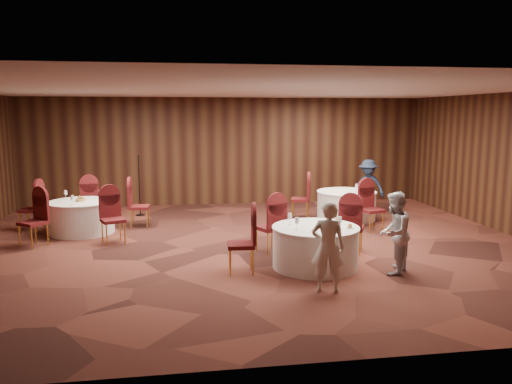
{
  "coord_description": "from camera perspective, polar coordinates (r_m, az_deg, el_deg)",
  "views": [
    {
      "loc": [
        -1.36,
        -9.98,
        2.72
      ],
      "look_at": [
        0.2,
        0.2,
        1.1
      ],
      "focal_mm": 35.0,
      "sensor_mm": 36.0,
      "label": 1
    }
  ],
  "objects": [
    {
      "name": "ground",
      "position": [
        10.43,
        -0.93,
        -6.18
      ],
      "size": [
        12.0,
        12.0,
        0.0
      ],
      "primitive_type": "plane",
      "color": "black",
      "rests_on": "ground"
    },
    {
      "name": "room_shell",
      "position": [
        10.1,
        -0.95,
        4.65
      ],
      "size": [
        12.0,
        12.0,
        12.0
      ],
      "color": "silver",
      "rests_on": "ground"
    },
    {
      "name": "table_main",
      "position": [
        9.0,
        6.79,
        -6.22
      ],
      "size": [
        1.55,
        1.55,
        0.74
      ],
      "color": "white",
      "rests_on": "ground"
    },
    {
      "name": "table_left",
      "position": [
        12.15,
        -19.3,
        -2.7
      ],
      "size": [
        1.48,
        1.48,
        0.74
      ],
      "color": "white",
      "rests_on": "ground"
    },
    {
      "name": "table_right",
      "position": [
        13.14,
        10.28,
        -1.49
      ],
      "size": [
        1.53,
        1.53,
        0.74
      ],
      "color": "white",
      "rests_on": "ground"
    },
    {
      "name": "chairs_main",
      "position": [
        9.47,
        3.85,
        -4.63
      ],
      "size": [
        2.93,
        1.82,
        1.0
      ],
      "color": "#460E13",
      "rests_on": "ground"
    },
    {
      "name": "chairs_left",
      "position": [
        12.14,
        -19.25,
        -2.1
      ],
      "size": [
        3.07,
        3.0,
        1.0
      ],
      "color": "#460E13",
      "rests_on": "ground"
    },
    {
      "name": "chairs_right",
      "position": [
        12.54,
        8.89,
        -1.37
      ],
      "size": [
        1.96,
        2.35,
        1.0
      ],
      "color": "#460E13",
      "rests_on": "ground"
    },
    {
      "name": "tabletop_main",
      "position": [
        8.9,
        7.98,
        -3.36
      ],
      "size": [
        1.09,
        1.03,
        0.22
      ],
      "color": "silver",
      "rests_on": "table_main"
    },
    {
      "name": "tabletop_left",
      "position": [
        12.07,
        -19.44,
        -0.62
      ],
      "size": [
        0.88,
        0.87,
        0.22
      ],
      "color": "silver",
      "rests_on": "table_left"
    },
    {
      "name": "tabletop_right",
      "position": [
        12.93,
        11.44,
        0.66
      ],
      "size": [
        0.08,
        0.08,
        0.22
      ],
      "color": "silver",
      "rests_on": "table_right"
    },
    {
      "name": "mic_stand",
      "position": [
        13.77,
        -13.14,
        -0.66
      ],
      "size": [
        0.24,
        0.24,
        1.63
      ],
      "color": "black",
      "rests_on": "ground"
    },
    {
      "name": "woman_a",
      "position": [
        7.72,
        8.23,
        -6.24
      ],
      "size": [
        0.59,
        0.47,
        1.42
      ],
      "primitive_type": "imported",
      "rotation": [
        0.0,
        0.0,
        2.87
      ],
      "color": "silver",
      "rests_on": "ground"
    },
    {
      "name": "woman_b",
      "position": [
        8.84,
        15.5,
        -4.54
      ],
      "size": [
        0.85,
        0.87,
        1.42
      ],
      "primitive_type": "imported",
      "rotation": [
        0.0,
        0.0,
        4.05
      ],
      "color": "silver",
      "rests_on": "ground"
    },
    {
      "name": "man_c",
      "position": [
        14.12,
        12.67,
        0.65
      ],
      "size": [
        1.07,
        1.05,
        1.47
      ],
      "primitive_type": "imported",
      "rotation": [
        0.0,
        0.0,
        5.52
      ],
      "color": "#151E31",
      "rests_on": "ground"
    }
  ]
}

